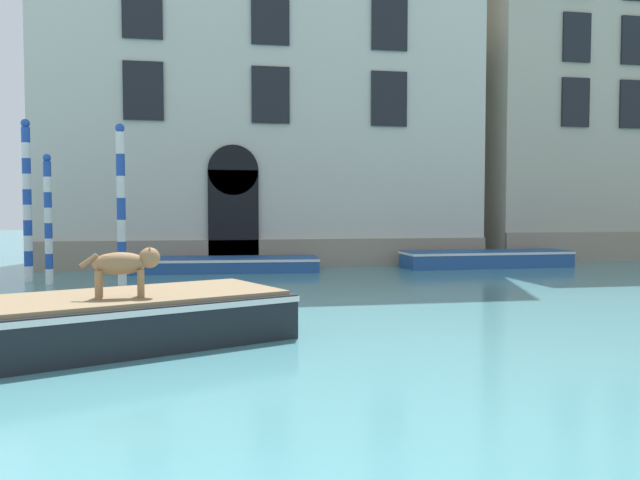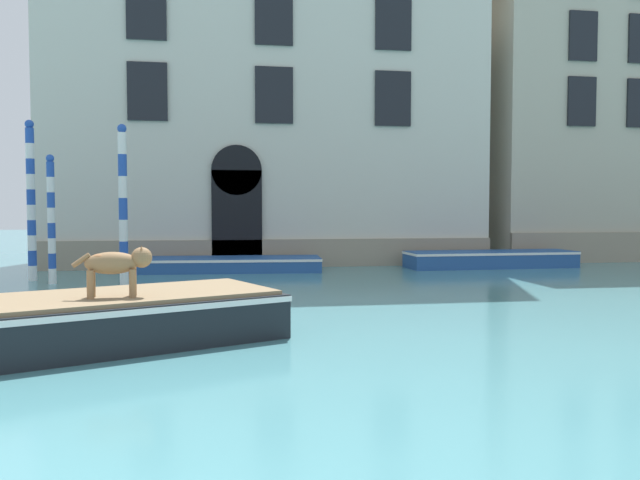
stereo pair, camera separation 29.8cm
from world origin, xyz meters
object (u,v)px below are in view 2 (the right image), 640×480
boat_moored_far (491,259)px  boat_moored_near_palazzo (226,264)px  mooring_pole_4 (51,219)px  mooring_pole_0 (31,200)px  mooring_pole_1 (123,204)px  boat_foreground (48,323)px  dog_on_deck (118,264)px

boat_moored_far → boat_moored_near_palazzo: bearing=178.3°
mooring_pole_4 → boat_moored_far: bearing=10.4°
boat_moored_far → mooring_pole_0: 14.19m
mooring_pole_0 → mooring_pole_1: size_ratio=1.05×
mooring_pole_0 → boat_moored_near_palazzo: bearing=18.5°
mooring_pole_1 → boat_foreground: bearing=-89.3°
dog_on_deck → boat_moored_far: size_ratio=0.19×
boat_foreground → mooring_pole_0: bearing=83.4°
dog_on_deck → mooring_pole_1: 7.76m
boat_foreground → boat_moored_near_palazzo: (2.54, 10.64, -0.15)m
dog_on_deck → mooring_pole_4: size_ratio=0.32×
dog_on_deck → mooring_pole_0: (-3.60, 8.88, 1.00)m
dog_on_deck → boat_moored_near_palazzo: size_ratio=0.18×
boat_moored_near_palazzo → mooring_pole_1: bearing=-127.7°
dog_on_deck → mooring_pole_4: mooring_pole_4 is taller
mooring_pole_0 → mooring_pole_1: 2.86m
boat_foreground → dog_on_deck: dog_on_deck is taller
boat_foreground → boat_moored_far: 15.47m
boat_moored_far → mooring_pole_4: bearing=-170.8°
mooring_pole_4 → boat_foreground: bearing=-76.4°
mooring_pole_1 → boat_moored_near_palazzo: bearing=48.5°
boat_foreground → mooring_pole_0: mooring_pole_0 is taller
boat_foreground → dog_on_deck: bearing=-22.3°
boat_moored_near_palazzo → boat_moored_far: bearing=3.3°
boat_foreground → mooring_pole_0: (-2.67, 8.90, 1.81)m
boat_moored_near_palazzo → dog_on_deck: bearing=-94.8°
mooring_pole_0 → mooring_pole_1: bearing=-25.7°
boat_foreground → mooring_pole_4: size_ratio=2.03×
boat_foreground → boat_moored_far: (11.29, 10.57, -0.09)m
mooring_pole_4 → mooring_pole_0: bearing=132.5°
mooring_pole_1 → dog_on_deck: bearing=-82.4°
mooring_pole_1 → mooring_pole_4: bearing=165.8°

